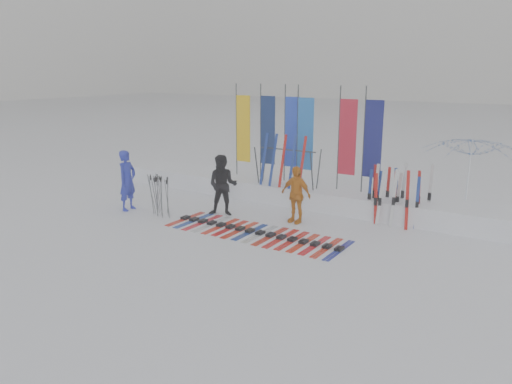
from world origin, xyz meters
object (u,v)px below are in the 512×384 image
Objects in this scene: person_black at (223,185)px; ski_row at (255,232)px; person_blue at (127,180)px; person_yellow at (296,194)px; ski_rack at (287,162)px; tent_canopy at (469,179)px.

person_black reaches higher than ski_row.
person_blue reaches higher than person_yellow.
person_blue is 4.65m from ski_row.
person_black is (2.83, 1.11, -0.02)m from person_blue.
ski_row is (1.73, -0.94, -0.88)m from person_black.
person_blue is at bearing -177.84° from ski_row.
ski_rack reaches higher than person_yellow.
person_black is 0.90× the size of ski_rack.
person_yellow is at bearing -145.50° from tent_canopy.
person_blue is at bearing 176.73° from person_black.
person_blue is 0.68× the size of tent_canopy.
tent_canopy reaches higher than person_blue.
person_yellow is at bearing -10.89° from person_black.
ski_rack is at bearing -167.35° from tent_canopy.
person_yellow is 4.96m from tent_canopy.
person_blue is 0.37× the size of ski_row.
ski_rack is at bearing 40.77° from person_black.
ski_rack reaches higher than ski_row.
tent_canopy is at bearing 40.24° from person_yellow.
person_black is 2.41m from ski_rack.
tent_canopy is (4.07, 2.80, 0.42)m from person_yellow.
ski_rack is (3.81, 3.26, 0.45)m from person_blue.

